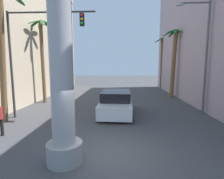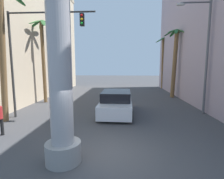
{
  "view_description": "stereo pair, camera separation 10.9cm",
  "coord_description": "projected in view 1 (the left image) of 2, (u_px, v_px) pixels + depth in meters",
  "views": [
    {
      "loc": [
        0.52,
        -6.0,
        3.24
      ],
      "look_at": [
        0.0,
        4.56,
        1.82
      ],
      "focal_mm": 28.0,
      "sensor_mm": 36.0,
      "label": 1
    },
    {
      "loc": [
        0.63,
        -6.0,
        3.24
      ],
      "look_at": [
        0.0,
        4.56,
        1.82
      ],
      "focal_mm": 28.0,
      "sensor_mm": 36.0,
      "label": 2
    }
  ],
  "objects": [
    {
      "name": "ground_plane",
      "position": [
        115.0,
        101.0,
        16.3
      ],
      "size": [
        89.49,
        89.49,
        0.0
      ],
      "primitive_type": "plane",
      "color": "#424244"
    },
    {
      "name": "building_left",
      "position": [
        14.0,
        32.0,
        17.84
      ],
      "size": [
        6.66,
        21.4,
        13.43
      ],
      "color": "#C6B293",
      "rests_on": "ground"
    },
    {
      "name": "street_lamp",
      "position": [
        202.0,
        48.0,
        11.51
      ],
      "size": [
        2.25,
        0.28,
        7.42
      ],
      "color": "#59595E",
      "rests_on": "ground"
    },
    {
      "name": "traffic_light_mast",
      "position": [
        35.0,
        44.0,
        10.46
      ],
      "size": [
        5.32,
        0.32,
        6.47
      ],
      "color": "#333333",
      "rests_on": "ground"
    },
    {
      "name": "car_lead",
      "position": [
        116.0,
        103.0,
        11.93
      ],
      "size": [
        2.26,
        4.73,
        1.56
      ],
      "color": "black",
      "rests_on": "ground"
    },
    {
      "name": "palm_tree_mid_right",
      "position": [
        174.0,
        56.0,
        17.78
      ],
      "size": [
        2.46,
        2.51,
        6.96
      ],
      "color": "brown",
      "rests_on": "ground"
    },
    {
      "name": "palm_tree_near_left",
      "position": [
        2.0,
        37.0,
        9.59
      ],
      "size": [
        3.26,
        3.37,
        7.66
      ],
      "color": "brown",
      "rests_on": "ground"
    },
    {
      "name": "palm_tree_mid_left",
      "position": [
        42.0,
        49.0,
        15.1
      ],
      "size": [
        2.69,
        2.66,
        7.17
      ],
      "color": "brown",
      "rests_on": "ground"
    },
    {
      "name": "palm_tree_far_right",
      "position": [
        162.0,
        57.0,
        24.97
      ],
      "size": [
        2.67,
        2.86,
        7.3
      ],
      "color": "brown",
      "rests_on": "ground"
    },
    {
      "name": "pedestrian_far_left",
      "position": [
        69.0,
        85.0,
        20.87
      ],
      "size": [
        0.42,
        0.42,
        1.63
      ],
      "color": "#1E233F",
      "rests_on": "ground"
    }
  ]
}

